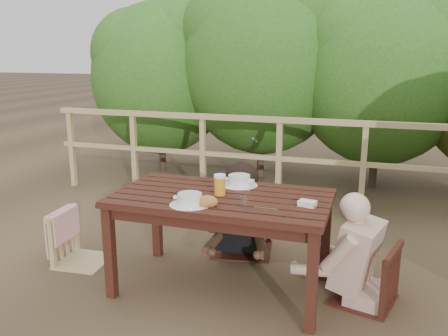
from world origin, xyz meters
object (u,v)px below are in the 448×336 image
(chair_right, at_px, (368,247))
(butter_tub, at_px, (307,204))
(chair_left, at_px, (81,215))
(soup_far, at_px, (239,181))
(table, at_px, (222,243))
(chair_far, at_px, (243,197))
(diner_right, at_px, (375,216))
(beer_glass, at_px, (220,186))
(woman, at_px, (244,181))
(soup_near, at_px, (190,200))
(bread_roll, at_px, (208,202))
(tumbler, at_px, (245,202))

(chair_right, bearing_deg, butter_tub, -51.20)
(chair_left, relative_size, soup_far, 2.95)
(table, relative_size, chair_far, 1.53)
(diner_right, xyz_separation_m, beer_glass, (-1.05, -0.12, 0.15))
(woman, bearing_deg, chair_far, 80.88)
(chair_far, distance_m, soup_near, 0.98)
(chair_far, height_order, bread_roll, chair_far)
(chair_right, distance_m, diner_right, 0.23)
(chair_right, bearing_deg, soup_far, -84.78)
(diner_right, height_order, soup_far, diner_right)
(chair_far, xyz_separation_m, bread_roll, (0.02, -0.93, 0.25))
(diner_right, bearing_deg, chair_far, 77.24)
(chair_left, distance_m, tumbler, 1.50)
(table, relative_size, butter_tub, 13.27)
(diner_right, height_order, tumbler, diner_right)
(diner_right, relative_size, soup_far, 4.56)
(chair_left, xyz_separation_m, diner_right, (2.26, 0.07, 0.22))
(beer_glass, bearing_deg, soup_near, -113.94)
(soup_near, height_order, beer_glass, beer_glass)
(chair_right, bearing_deg, chair_left, -73.41)
(soup_near, bearing_deg, bread_roll, 6.95)
(table, xyz_separation_m, beer_glass, (-0.02, 0.00, 0.43))
(chair_left, xyz_separation_m, soup_far, (1.27, 0.23, 0.34))
(table, height_order, soup_far, soup_far)
(chair_right, height_order, soup_near, chair_right)
(chair_right, distance_m, bread_roll, 1.14)
(beer_glass, xyz_separation_m, butter_tub, (0.62, -0.06, -0.06))
(soup_far, bearing_deg, table, -98.87)
(chair_left, xyz_separation_m, tumbler, (1.44, -0.23, 0.33))
(bread_roll, distance_m, beer_glass, 0.26)
(chair_far, height_order, beer_glass, chair_far)
(table, distance_m, woman, 0.76)
(woman, height_order, diner_right, diner_right)
(soup_near, xyz_separation_m, butter_tub, (0.74, 0.21, -0.02))
(beer_glass, relative_size, tumbler, 2.07)
(woman, bearing_deg, table, 83.93)
(chair_right, relative_size, soup_far, 2.94)
(chair_right, relative_size, beer_glass, 5.05)
(woman, height_order, butter_tub, woman)
(woman, bearing_deg, soup_far, 91.96)
(woman, bearing_deg, soup_near, 75.17)
(table, distance_m, chair_right, 1.01)
(table, relative_size, bread_roll, 10.73)
(soup_far, bearing_deg, tumbler, -69.58)
(chair_far, xyz_separation_m, beer_glass, (0.02, -0.68, 0.28))
(chair_left, bearing_deg, soup_far, -83.73)
(woman, xyz_separation_m, soup_far, (0.08, -0.42, 0.12))
(chair_far, distance_m, soup_far, 0.48)
(table, distance_m, chair_left, 1.23)
(chair_far, height_order, woman, woman)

